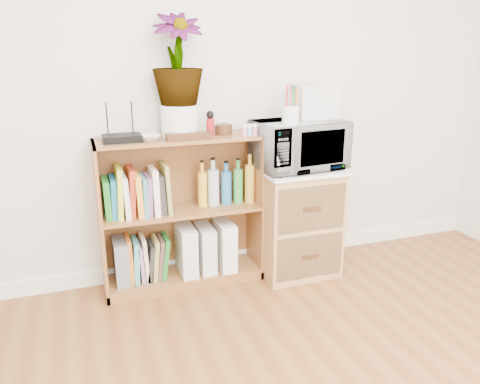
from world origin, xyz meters
name	(u,v)px	position (x,y,z in m)	size (l,w,h in m)	color
skirting_board	(229,258)	(0.00, 2.24, 0.05)	(4.00, 0.02, 0.10)	white
bookshelf	(182,213)	(-0.35, 2.10, 0.47)	(1.00, 0.30, 0.95)	brown
wicker_unit	(295,221)	(0.40, 2.02, 0.35)	(0.50, 0.45, 0.70)	#9E7542
microwave	(299,145)	(0.40, 2.02, 0.87)	(0.55, 0.37, 0.30)	white
pen_cup	(290,115)	(0.28, 1.90, 1.08)	(0.10, 0.10, 0.11)	silver
small_appliance	(313,102)	(0.54, 2.10, 1.13)	(0.26, 0.22, 0.21)	silver
router	(122,138)	(-0.68, 2.08, 0.97)	(0.22, 0.15, 0.04)	black
white_bowl	(150,137)	(-0.53, 2.07, 0.97)	(0.13, 0.13, 0.03)	silver
plant_pot	(180,121)	(-0.34, 2.12, 1.04)	(0.22, 0.22, 0.19)	white
potted_plant	(177,59)	(-0.34, 2.12, 1.40)	(0.29, 0.29, 0.52)	#307930
trinket_box	(189,136)	(-0.31, 2.00, 0.97)	(0.26, 0.07, 0.04)	#391A0F
kokeshi_doll	(210,128)	(-0.17, 2.06, 1.00)	(0.05, 0.05, 0.11)	maroon
wooden_bowl	(223,129)	(-0.07, 2.11, 0.98)	(0.11, 0.11, 0.06)	#3B1E10
paint_jars	(250,132)	(0.07, 2.01, 0.98)	(0.10, 0.04, 0.05)	pink
file_box	(121,261)	(-0.74, 2.10, 0.21)	(0.08, 0.22, 0.27)	slate
magazine_holder_left	(186,249)	(-0.33, 2.09, 0.23)	(0.10, 0.25, 0.32)	silver
magazine_holder_mid	(205,248)	(-0.21, 2.09, 0.22)	(0.09, 0.24, 0.30)	silver
magazine_holder_right	(224,244)	(-0.08, 2.09, 0.23)	(0.10, 0.25, 0.32)	white
cookbooks	(137,193)	(-0.62, 2.10, 0.63)	(0.39, 0.20, 0.30)	#1F7622
liquor_bottles	(226,182)	(-0.06, 2.10, 0.65)	(0.37, 0.07, 0.32)	gold
lower_books	(147,258)	(-0.58, 2.10, 0.20)	(0.26, 0.19, 0.29)	#BC6421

